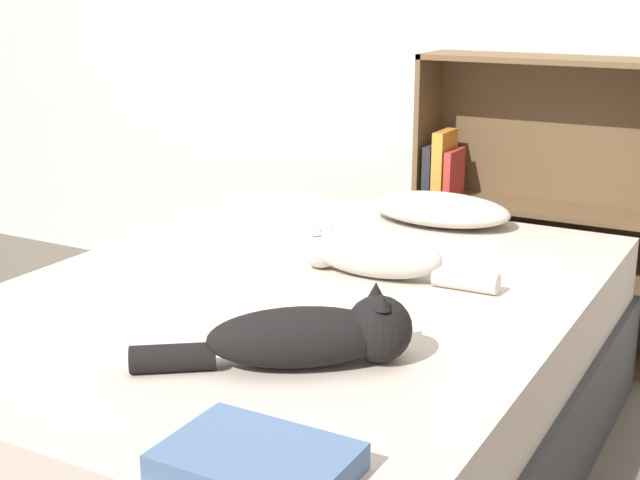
# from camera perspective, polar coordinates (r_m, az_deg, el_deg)

# --- Properties ---
(ground_plane) EXTENTS (8.00, 8.00, 0.00)m
(ground_plane) POSITION_cam_1_polar(r_m,az_deg,el_deg) (2.68, -1.64, -14.31)
(ground_plane) COLOR brown
(wall_back) EXTENTS (8.00, 0.06, 2.50)m
(wall_back) POSITION_cam_1_polar(r_m,az_deg,el_deg) (3.58, 9.98, 14.15)
(wall_back) COLOR silver
(wall_back) RESTS_ON ground_plane
(bed) EXTENTS (1.53, 2.04, 0.55)m
(bed) POSITION_cam_1_polar(r_m,az_deg,el_deg) (2.56, -1.68, -9.05)
(bed) COLOR #333338
(bed) RESTS_ON ground_plane
(pillow) EXTENTS (0.50, 0.30, 0.10)m
(pillow) POSITION_cam_1_polar(r_m,az_deg,el_deg) (3.12, 7.65, 1.98)
(pillow) COLOR beige
(pillow) RESTS_ON bed
(cat_light) EXTENTS (0.59, 0.18, 0.15)m
(cat_light) POSITION_cam_1_polar(r_m,az_deg,el_deg) (2.54, 3.26, -0.85)
(cat_light) COLOR beige
(cat_light) RESTS_ON bed
(cat_dark) EXTENTS (0.53, 0.43, 0.17)m
(cat_dark) POSITION_cam_1_polar(r_m,az_deg,el_deg) (1.96, -0.35, -6.14)
(cat_dark) COLOR black
(cat_dark) RESTS_ON bed
(bookshelf) EXTENTS (0.95, 0.26, 1.11)m
(bookshelf) POSITION_cam_1_polar(r_m,az_deg,el_deg) (3.46, 13.87, 2.34)
(bookshelf) COLOR brown
(bookshelf) RESTS_ON ground_plane
(blanket_fold) EXTENTS (0.32, 0.23, 0.05)m
(blanket_fold) POSITION_cam_1_polar(r_m,az_deg,el_deg) (1.56, -4.06, -14.01)
(blanket_fold) COLOR #4C668E
(blanket_fold) RESTS_ON bed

